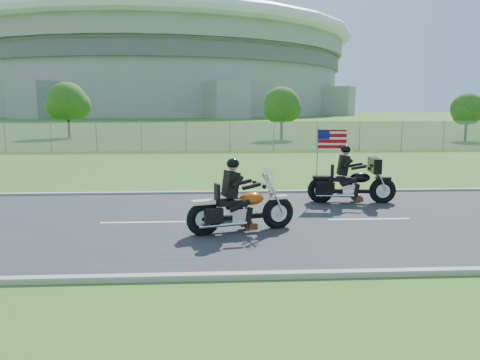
{
  "coord_description": "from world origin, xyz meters",
  "views": [
    {
      "loc": [
        -0.16,
        -11.98,
        3.05
      ],
      "look_at": [
        0.53,
        0.0,
        1.14
      ],
      "focal_mm": 35.0,
      "sensor_mm": 36.0,
      "label": 1
    }
  ],
  "objects": [
    {
      "name": "curb_south",
      "position": [
        0.0,
        -4.05,
        0.05
      ],
      "size": [
        120.0,
        0.18,
        0.12
      ],
      "primitive_type": "cube",
      "color": "#9E9B93",
      "rests_on": "ground"
    },
    {
      "name": "motorcycle_lead",
      "position": [
        0.47,
        -1.01,
        0.58
      ],
      "size": [
        2.68,
        1.18,
        1.85
      ],
      "rotation": [
        0.0,
        0.0,
        0.29
      ],
      "color": "black",
      "rests_on": "ground"
    },
    {
      "name": "tree_fence_mid",
      "position": [
        -13.95,
        34.04,
        3.3
      ],
      "size": [
        3.96,
        3.69,
        5.3
      ],
      "color": "#382316",
      "rests_on": "ground"
    },
    {
      "name": "curb_north",
      "position": [
        0.0,
        4.05,
        0.05
      ],
      "size": [
        120.0,
        0.18,
        0.12
      ],
      "primitive_type": "cube",
      "color": "#9E9B93",
      "rests_on": "ground"
    },
    {
      "name": "motorcycle_follow",
      "position": [
        4.16,
        2.22,
        0.63
      ],
      "size": [
        2.76,
        0.97,
        2.3
      ],
      "rotation": [
        0.0,
        0.0,
        -0.11
      ],
      "color": "black",
      "rests_on": "ground"
    },
    {
      "name": "ground",
      "position": [
        0.0,
        0.0,
        0.0
      ],
      "size": [
        420.0,
        420.0,
        0.0
      ],
      "primitive_type": "plane",
      "color": "#26571B",
      "rests_on": "ground"
    },
    {
      "name": "stadium",
      "position": [
        -20.0,
        170.0,
        15.58
      ],
      "size": [
        140.4,
        140.4,
        29.2
      ],
      "color": "#A3A099",
      "rests_on": "ground"
    },
    {
      "name": "fence",
      "position": [
        -5.0,
        20.0,
        1.0
      ],
      "size": [
        60.0,
        0.03,
        2.0
      ],
      "primitive_type": "cube",
      "color": "gray",
      "rests_on": "ground"
    },
    {
      "name": "tree_fence_near",
      "position": [
        6.04,
        30.04,
        2.97
      ],
      "size": [
        3.52,
        3.28,
        4.75
      ],
      "color": "#382316",
      "rests_on": "ground"
    },
    {
      "name": "road",
      "position": [
        0.0,
        0.0,
        0.02
      ],
      "size": [
        120.0,
        8.0,
        0.04
      ],
      "primitive_type": "cube",
      "color": "#28282B",
      "rests_on": "ground"
    },
    {
      "name": "tree_fence_far",
      "position": [
        22.04,
        28.03,
        2.64
      ],
      "size": [
        3.08,
        2.87,
        4.2
      ],
      "color": "#382316",
      "rests_on": "ground"
    }
  ]
}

